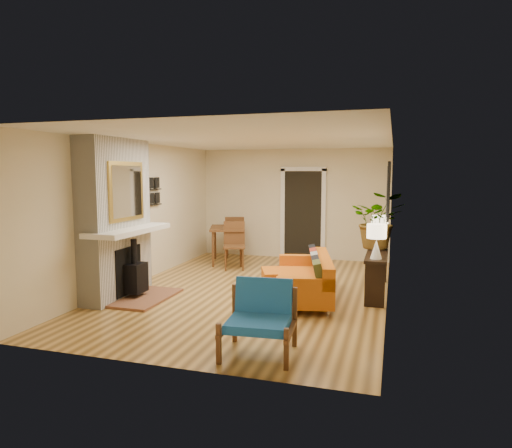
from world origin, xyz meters
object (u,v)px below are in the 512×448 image
(dining_table, at_px, (231,234))
(ottoman, at_px, (282,278))
(lamp_near, at_px, (377,237))
(blue_chair, at_px, (261,314))
(console_table, at_px, (377,260))
(sofa, at_px, (308,278))
(houseplant, at_px, (378,220))
(lamp_far, at_px, (380,226))

(dining_table, bearing_deg, ottoman, -49.62)
(lamp_near, bearing_deg, blue_chair, -117.14)
(console_table, xyz_separation_m, lamp_near, (0.00, -0.69, 0.49))
(lamp_near, bearing_deg, sofa, 179.08)
(dining_table, bearing_deg, lamp_near, -36.73)
(ottoman, bearing_deg, houseplant, 18.12)
(ottoman, distance_m, console_table, 1.65)
(dining_table, height_order, console_table, dining_table)
(sofa, relative_size, ottoman, 2.35)
(sofa, bearing_deg, dining_table, 132.49)
(lamp_near, bearing_deg, houseplant, 90.58)
(blue_chair, height_order, lamp_near, lamp_near)
(lamp_far, bearing_deg, blue_chair, -107.53)
(lamp_far, bearing_deg, lamp_near, -90.00)
(console_table, bearing_deg, lamp_near, -90.00)
(blue_chair, height_order, console_table, blue_chair)
(blue_chair, relative_size, lamp_far, 1.56)
(blue_chair, bearing_deg, houseplant, 70.41)
(blue_chair, xyz_separation_m, houseplant, (1.17, 3.30, 0.78))
(console_table, relative_size, lamp_near, 3.43)
(dining_table, distance_m, lamp_near, 4.11)
(sofa, relative_size, blue_chair, 2.48)
(ottoman, xyz_separation_m, lamp_near, (1.60, -0.47, 0.86))
(sofa, height_order, console_table, sofa)
(blue_chair, relative_size, dining_table, 0.44)
(ottoman, relative_size, houseplant, 0.90)
(sofa, relative_size, lamp_far, 3.87)
(lamp_far, distance_m, houseplant, 0.48)
(blue_chair, xyz_separation_m, lamp_near, (1.18, 2.31, 0.62))
(ottoman, xyz_separation_m, blue_chair, (0.41, -2.78, 0.24))
(console_table, bearing_deg, lamp_far, 90.00)
(dining_table, xyz_separation_m, lamp_far, (3.28, -1.01, 0.41))
(sofa, bearing_deg, lamp_far, 53.50)
(lamp_near, bearing_deg, ottoman, 163.61)
(sofa, bearing_deg, blue_chair, -93.23)
(ottoman, xyz_separation_m, dining_table, (-1.68, 1.98, 0.46))
(blue_chair, relative_size, console_table, 0.46)
(houseplant, bearing_deg, console_table, -88.10)
(sofa, distance_m, dining_table, 3.31)
(console_table, distance_m, houseplant, 0.71)
(sofa, xyz_separation_m, houseplant, (1.04, 0.97, 0.88))
(ottoman, height_order, lamp_near, lamp_near)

